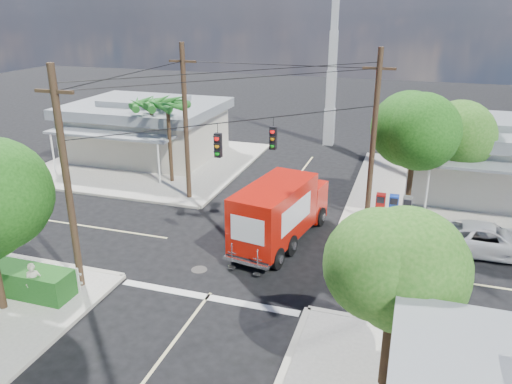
% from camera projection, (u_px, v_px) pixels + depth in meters
% --- Properties ---
extents(ground, '(120.00, 120.00, 0.00)m').
position_uv_depth(ground, '(243.00, 250.00, 23.62)').
color(ground, black).
rests_on(ground, ground).
extents(sidewalk_ne, '(14.12, 14.12, 0.14)m').
position_uv_depth(sidewalk_ne, '(472.00, 195.00, 30.16)').
color(sidewalk_ne, '#9C978D').
rests_on(sidewalk_ne, ground).
extents(sidewalk_nw, '(14.12, 14.12, 0.14)m').
position_uv_depth(sidewalk_nw, '(152.00, 162.00, 36.40)').
color(sidewalk_nw, '#9C978D').
rests_on(sidewalk_nw, ground).
extents(road_markings, '(32.00, 32.00, 0.01)m').
position_uv_depth(road_markings, '(232.00, 264.00, 22.31)').
color(road_markings, beige).
rests_on(road_markings, ground).
extents(building_ne, '(11.80, 10.20, 4.50)m').
position_uv_depth(building_ne, '(505.00, 157.00, 29.87)').
color(building_ne, beige).
rests_on(building_ne, sidewalk_ne).
extents(building_nw, '(10.80, 10.20, 4.30)m').
position_uv_depth(building_nw, '(147.00, 127.00, 37.37)').
color(building_nw, beige).
rests_on(building_nw, sidewalk_nw).
extents(radio_tower, '(0.80, 0.80, 17.00)m').
position_uv_depth(radio_tower, '(332.00, 75.00, 39.29)').
color(radio_tower, silver).
rests_on(radio_tower, ground).
extents(tree_ne_front, '(4.21, 4.14, 6.66)m').
position_uv_depth(tree_ne_front, '(416.00, 130.00, 25.88)').
color(tree_ne_front, '#422D1C').
rests_on(tree_ne_front, sidewalk_ne).
extents(tree_ne_back, '(3.77, 3.66, 5.82)m').
position_uv_depth(tree_ne_back, '(465.00, 135.00, 27.30)').
color(tree_ne_back, '#422D1C').
rests_on(tree_ne_back, sidewalk_ne).
extents(tree_se, '(3.67, 3.54, 5.62)m').
position_uv_depth(tree_se, '(395.00, 270.00, 13.73)').
color(tree_se, '#422D1C').
rests_on(tree_se, sidewalk_se).
extents(palm_nw_front, '(3.01, 3.08, 5.59)m').
position_uv_depth(palm_nw_front, '(167.00, 106.00, 30.66)').
color(palm_nw_front, '#422D1C').
rests_on(palm_nw_front, sidewalk_nw).
extents(palm_nw_back, '(3.01, 3.08, 5.19)m').
position_uv_depth(palm_nw_back, '(151.00, 105.00, 32.70)').
color(palm_nw_back, '#422D1C').
rests_on(palm_nw_back, sidewalk_nw).
extents(utility_poles, '(12.00, 10.68, 9.00)m').
position_uv_depth(utility_poles, '(222.00, 143.00, 23.85)').
color(utility_poles, '#473321').
rests_on(utility_poles, ground).
extents(picket_fence, '(5.94, 0.06, 1.00)m').
position_uv_depth(picket_fence, '(21.00, 268.00, 20.63)').
color(picket_fence, silver).
rests_on(picket_fence, sidewalk_sw).
extents(hedge_sw, '(6.20, 1.20, 1.10)m').
position_uv_depth(hedge_sw, '(2.00, 276.00, 19.97)').
color(hedge_sw, '#184F16').
rests_on(hedge_sw, sidewalk_sw).
extents(vending_boxes, '(1.90, 0.50, 1.10)m').
position_uv_depth(vending_boxes, '(394.00, 205.00, 27.03)').
color(vending_boxes, '#9D0E0C').
rests_on(vending_boxes, sidewalk_ne).
extents(delivery_truck, '(3.40, 7.48, 3.13)m').
position_uv_depth(delivery_truck, '(280.00, 212.00, 23.86)').
color(delivery_truck, black).
rests_on(delivery_truck, ground).
extents(parked_car, '(5.28, 2.61, 1.44)m').
position_uv_depth(parked_car, '(487.00, 240.00, 23.00)').
color(parked_car, silver).
rests_on(parked_car, ground).
extents(pedestrian, '(0.72, 0.65, 1.64)m').
position_uv_depth(pedestrian, '(34.00, 283.00, 18.94)').
color(pedestrian, '#B8B59D').
rests_on(pedestrian, sidewalk_sw).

